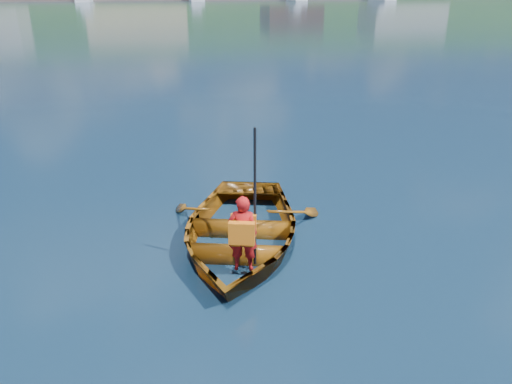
% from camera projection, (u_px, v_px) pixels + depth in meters
% --- Properties ---
extents(ground, '(600.00, 600.00, 0.00)m').
position_uv_depth(ground, '(172.00, 265.00, 7.03)').
color(ground, '#0C1F3D').
rests_on(ground, ground).
extents(rowboat, '(3.44, 4.17, 0.75)m').
position_uv_depth(rowboat, '(239.00, 230.00, 7.54)').
color(rowboat, brown).
rests_on(rowboat, ground).
extents(child_paddler, '(0.44, 0.41, 1.93)m').
position_uv_depth(child_paddler, '(243.00, 233.00, 6.54)').
color(child_paddler, red).
rests_on(child_paddler, ground).
extents(dock, '(160.04, 9.60, 0.80)m').
position_uv_depth(dock, '(111.00, 0.00, 139.25)').
color(dock, brown).
rests_on(dock, ground).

